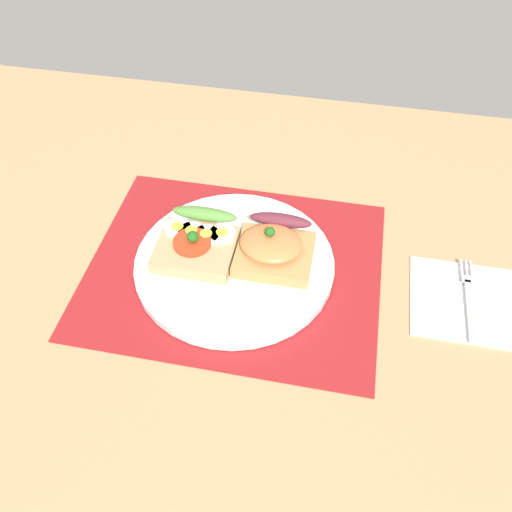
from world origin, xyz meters
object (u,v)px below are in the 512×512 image
at_px(plate, 235,263).
at_px(sandwich_egg_tomato, 197,242).
at_px(sandwich_salmon, 274,247).
at_px(napkin, 463,299).
at_px(fork, 469,296).

relative_size(plate, sandwich_egg_tomato, 2.58).
bearing_deg(sandwich_salmon, napkin, -3.59).
bearing_deg(napkin, sandwich_salmon, 176.41).
height_order(sandwich_egg_tomato, napkin, sandwich_egg_tomato).
distance_m(sandwich_egg_tomato, fork, 0.37).
distance_m(sandwich_salmon, fork, 0.26).
relative_size(sandwich_salmon, fork, 0.77).
relative_size(plate, napkin, 2.01).
relative_size(plate, sandwich_salmon, 2.62).
bearing_deg(plate, napkin, 0.32).
bearing_deg(sandwich_egg_tomato, sandwich_salmon, 4.55).
relative_size(sandwich_egg_tomato, napkin, 0.78).
height_order(plate, napkin, plate).
bearing_deg(napkin, plate, -179.68).
height_order(sandwich_egg_tomato, fork, sandwich_egg_tomato).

